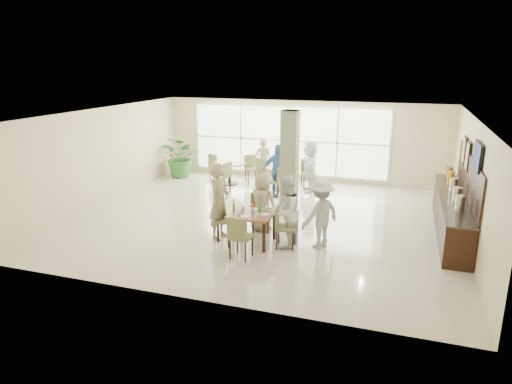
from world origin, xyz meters
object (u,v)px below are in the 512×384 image
(teen_standing, at_px, (320,214))
(potted_plant, at_px, (181,157))
(buffet_counter, at_px, (452,211))
(teen_far, at_px, (262,202))
(round_table_left, at_px, (229,167))
(main_table, at_px, (252,216))
(adult_a, at_px, (278,170))
(teen_right, at_px, (286,212))
(teen_left, at_px, (219,201))
(adult_b, at_px, (310,166))
(adult_standing, at_px, (264,161))
(round_table_right, at_px, (282,172))

(teen_standing, bearing_deg, potted_plant, -93.51)
(buffet_counter, height_order, teen_far, buffet_counter)
(round_table_left, bearing_deg, buffet_counter, -21.26)
(main_table, xyz_separation_m, adult_a, (-0.52, 3.97, 0.17))
(teen_right, relative_size, teen_standing, 1.05)
(buffet_counter, distance_m, teen_standing, 3.48)
(teen_right, distance_m, teen_standing, 0.78)
(teen_left, xyz_separation_m, teen_standing, (2.38, 0.20, -0.12))
(round_table_left, bearing_deg, teen_right, -55.88)
(adult_b, xyz_separation_m, adult_standing, (-1.74, 0.54, -0.05))
(round_table_right, height_order, teen_left, teen_left)
(teen_standing, distance_m, adult_a, 4.19)
(round_table_left, distance_m, adult_standing, 1.20)
(teen_far, distance_m, adult_standing, 4.72)
(round_table_left, bearing_deg, potted_plant, 170.67)
(buffet_counter, relative_size, potted_plant, 3.13)
(adult_b, bearing_deg, teen_far, -21.81)
(teen_right, bearing_deg, teen_standing, 114.73)
(adult_standing, bearing_deg, buffet_counter, 152.47)
(round_table_left, bearing_deg, teen_left, -71.13)
(teen_far, bearing_deg, round_table_right, -69.28)
(round_table_left, relative_size, adult_a, 0.72)
(teen_far, xyz_separation_m, adult_b, (0.36, 3.97, 0.09))
(main_table, relative_size, adult_a, 0.59)
(round_table_right, distance_m, teen_left, 4.67)
(buffet_counter, distance_m, teen_far, 4.66)
(round_table_right, relative_size, teen_standing, 0.71)
(teen_right, xyz_separation_m, adult_a, (-1.29, 3.90, -0.01))
(potted_plant, height_order, adult_standing, adult_standing)
(adult_b, bearing_deg, adult_standing, -123.94)
(round_table_left, distance_m, teen_right, 5.84)
(buffet_counter, bearing_deg, potted_plant, 161.30)
(round_table_left, xyz_separation_m, potted_plant, (-2.01, 0.33, 0.16))
(main_table, height_order, adult_a, adult_a)
(main_table, bearing_deg, round_table_right, 96.93)
(teen_far, distance_m, teen_right, 1.15)
(buffet_counter, height_order, teen_left, buffet_counter)
(teen_far, bearing_deg, potted_plant, -31.42)
(adult_b, bearing_deg, potted_plant, -111.16)
(potted_plant, distance_m, adult_a, 4.19)
(potted_plant, bearing_deg, round_table_right, -6.98)
(teen_left, xyz_separation_m, adult_b, (1.18, 4.75, -0.08))
(round_table_right, distance_m, adult_b, 0.94)
(teen_left, xyz_separation_m, teen_far, (0.82, 0.78, -0.17))
(teen_left, bearing_deg, teen_standing, -79.24)
(buffet_counter, bearing_deg, round_table_left, 158.74)
(round_table_left, distance_m, potted_plant, 2.05)
(main_table, distance_m, buffet_counter, 4.94)
(teen_standing, distance_m, adult_b, 4.70)
(teen_right, bearing_deg, adult_a, -154.42)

